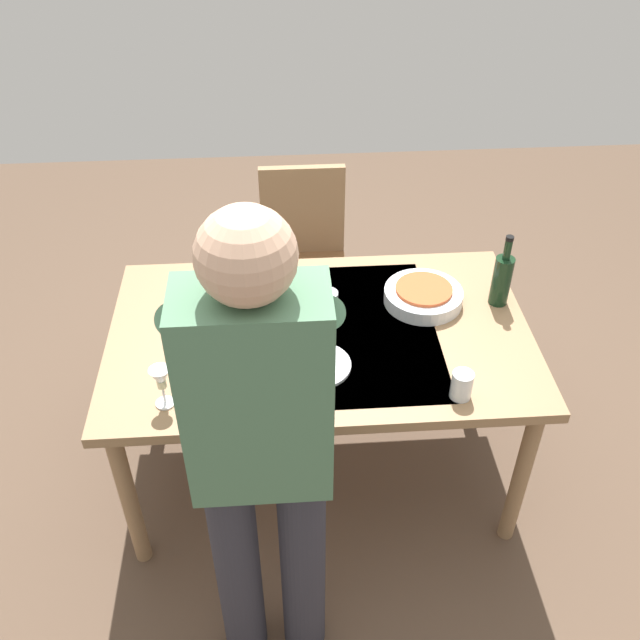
# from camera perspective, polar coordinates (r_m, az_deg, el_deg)

# --- Properties ---
(ground_plane) EXTENTS (6.00, 6.00, 0.00)m
(ground_plane) POSITION_cam_1_polar(r_m,az_deg,el_deg) (3.09, 0.00, -11.48)
(ground_plane) COLOR brown
(dining_table) EXTENTS (1.54, 0.95, 0.74)m
(dining_table) POSITION_cam_1_polar(r_m,az_deg,el_deg) (2.61, 0.00, -2.08)
(dining_table) COLOR #93704C
(dining_table) RESTS_ON ground_plane
(chair_near) EXTENTS (0.40, 0.40, 0.91)m
(chair_near) POSITION_cam_1_polar(r_m,az_deg,el_deg) (3.38, -1.30, 5.66)
(chair_near) COLOR brown
(chair_near) RESTS_ON ground_plane
(person_server) EXTENTS (0.42, 0.61, 1.69)m
(person_server) POSITION_cam_1_polar(r_m,az_deg,el_deg) (1.88, -4.78, -10.29)
(person_server) COLOR #2D2D38
(person_server) RESTS_ON ground_plane
(wine_bottle) EXTENTS (0.07, 0.07, 0.30)m
(wine_bottle) POSITION_cam_1_polar(r_m,az_deg,el_deg) (2.72, 14.56, 3.27)
(wine_bottle) COLOR black
(wine_bottle) RESTS_ON dining_table
(wine_glass_left) EXTENTS (0.07, 0.07, 0.15)m
(wine_glass_left) POSITION_cam_1_polar(r_m,az_deg,el_deg) (2.57, -4.63, 1.99)
(wine_glass_left) COLOR white
(wine_glass_left) RESTS_ON dining_table
(wine_glass_right) EXTENTS (0.07, 0.07, 0.15)m
(wine_glass_right) POSITION_cam_1_polar(r_m,az_deg,el_deg) (2.28, -12.80, -4.80)
(wine_glass_right) COLOR white
(wine_glass_right) RESTS_ON dining_table
(water_cup_near_left) EXTENTS (0.07, 0.07, 0.10)m
(water_cup_near_left) POSITION_cam_1_polar(r_m,az_deg,el_deg) (2.33, 11.45, -5.21)
(water_cup_near_left) COLOR silver
(water_cup_near_left) RESTS_ON dining_table
(water_cup_near_right) EXTENTS (0.08, 0.08, 0.09)m
(water_cup_near_right) POSITION_cam_1_polar(r_m,az_deg,el_deg) (2.62, 0.63, 1.42)
(water_cup_near_right) COLOR silver
(water_cup_near_right) RESTS_ON dining_table
(serving_bowl_pasta) EXTENTS (0.30, 0.30, 0.07)m
(serving_bowl_pasta) POSITION_cam_1_polar(r_m,az_deg,el_deg) (2.71, 8.40, 2.02)
(serving_bowl_pasta) COLOR silver
(serving_bowl_pasta) RESTS_ON dining_table
(dinner_plate_near) EXTENTS (0.23, 0.23, 0.01)m
(dinner_plate_near) POSITION_cam_1_polar(r_m,az_deg,el_deg) (2.42, -0.18, -3.69)
(dinner_plate_near) COLOR silver
(dinner_plate_near) RESTS_ON dining_table
(table_knife) EXTENTS (0.04, 0.20, 0.00)m
(table_knife) POSITION_cam_1_polar(r_m,az_deg,el_deg) (2.71, -11.74, 0.72)
(table_knife) COLOR silver
(table_knife) RESTS_ON dining_table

